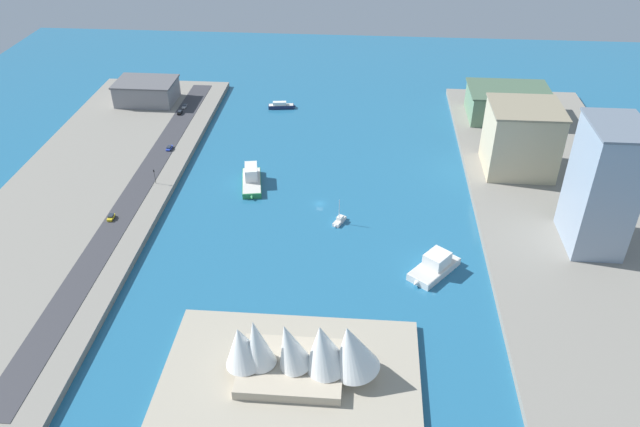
{
  "coord_description": "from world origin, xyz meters",
  "views": [
    {
      "loc": [
        -16.71,
        208.38,
        133.65
      ],
      "look_at": [
        -1.2,
        12.9,
        3.85
      ],
      "focal_mm": 34.61,
      "sensor_mm": 36.0,
      "label": 1
    }
  ],
  "objects_px": {
    "ferry_white_commuter": "(435,266)",
    "warehouse_low_gray": "(147,91)",
    "traffic_light_waterfront": "(154,174)",
    "patrol_launch_navy": "(281,106)",
    "ferry_green_doubledeck": "(252,179)",
    "sailboat_small_white": "(339,221)",
    "hatchback_blue": "(169,148)",
    "suv_black": "(180,112)",
    "opera_landmark": "(301,350)",
    "taxi_yellow_cab": "(111,217)",
    "tower_tall_glass": "(602,186)",
    "terminal_long_green": "(508,103)",
    "office_block_beige": "(521,138)",
    "sedan_silver": "(185,106)"
  },
  "relations": [
    {
      "from": "sedan_silver",
      "to": "opera_landmark",
      "type": "bearing_deg",
      "value": 114.58
    },
    {
      "from": "tower_tall_glass",
      "to": "hatchback_blue",
      "type": "height_order",
      "value": "tower_tall_glass"
    },
    {
      "from": "warehouse_low_gray",
      "to": "sedan_silver",
      "type": "height_order",
      "value": "warehouse_low_gray"
    },
    {
      "from": "sailboat_small_white",
      "to": "hatchback_blue",
      "type": "relative_size",
      "value": 2.16
    },
    {
      "from": "terminal_long_green",
      "to": "tower_tall_glass",
      "type": "height_order",
      "value": "tower_tall_glass"
    },
    {
      "from": "ferry_green_doubledeck",
      "to": "sailboat_small_white",
      "type": "relative_size",
      "value": 2.31
    },
    {
      "from": "tower_tall_glass",
      "to": "office_block_beige",
      "type": "xyz_separation_m",
      "value": [
        15.81,
        -52.21,
        -8.56
      ]
    },
    {
      "from": "tower_tall_glass",
      "to": "sedan_silver",
      "type": "height_order",
      "value": "tower_tall_glass"
    },
    {
      "from": "patrol_launch_navy",
      "to": "traffic_light_waterfront",
      "type": "relative_size",
      "value": 2.3
    },
    {
      "from": "patrol_launch_navy",
      "to": "warehouse_low_gray",
      "type": "relative_size",
      "value": 0.49
    },
    {
      "from": "hatchback_blue",
      "to": "warehouse_low_gray",
      "type": "bearing_deg",
      "value": -63.24
    },
    {
      "from": "hatchback_blue",
      "to": "suv_black",
      "type": "relative_size",
      "value": 1.15
    },
    {
      "from": "ferry_white_commuter",
      "to": "taxi_yellow_cab",
      "type": "relative_size",
      "value": 4.71
    },
    {
      "from": "sailboat_small_white",
      "to": "tower_tall_glass",
      "type": "relative_size",
      "value": 0.23
    },
    {
      "from": "ferry_white_commuter",
      "to": "warehouse_low_gray",
      "type": "distance_m",
      "value": 192.02
    },
    {
      "from": "sedan_silver",
      "to": "traffic_light_waterfront",
      "type": "distance_m",
      "value": 77.27
    },
    {
      "from": "office_block_beige",
      "to": "traffic_light_waterfront",
      "type": "distance_m",
      "value": 153.8
    },
    {
      "from": "terminal_long_green",
      "to": "traffic_light_waterfront",
      "type": "relative_size",
      "value": 6.1
    },
    {
      "from": "terminal_long_green",
      "to": "patrol_launch_navy",
      "type": "bearing_deg",
      "value": -3.68
    },
    {
      "from": "ferry_green_doubledeck",
      "to": "tower_tall_glass",
      "type": "height_order",
      "value": "tower_tall_glass"
    },
    {
      "from": "warehouse_low_gray",
      "to": "sedan_silver",
      "type": "distance_m",
      "value": 22.97
    },
    {
      "from": "ferry_white_commuter",
      "to": "ferry_green_doubledeck",
      "type": "distance_m",
      "value": 90.01
    },
    {
      "from": "patrol_launch_navy",
      "to": "ferry_green_doubledeck",
      "type": "relative_size",
      "value": 0.62
    },
    {
      "from": "tower_tall_glass",
      "to": "traffic_light_waterfront",
      "type": "relative_size",
      "value": 7.1
    },
    {
      "from": "warehouse_low_gray",
      "to": "taxi_yellow_cab",
      "type": "distance_m",
      "value": 112.84
    },
    {
      "from": "sailboat_small_white",
      "to": "suv_black",
      "type": "distance_m",
      "value": 123.13
    },
    {
      "from": "sedan_silver",
      "to": "taxi_yellow_cab",
      "type": "relative_size",
      "value": 1.02
    },
    {
      "from": "traffic_light_waterfront",
      "to": "warehouse_low_gray",
      "type": "bearing_deg",
      "value": -70.38
    },
    {
      "from": "patrol_launch_navy",
      "to": "sedan_silver",
      "type": "xyz_separation_m",
      "value": [
        49.48,
        9.18,
        2.1
      ]
    },
    {
      "from": "tower_tall_glass",
      "to": "opera_landmark",
      "type": "bearing_deg",
      "value": 35.73
    },
    {
      "from": "ferry_green_doubledeck",
      "to": "terminal_long_green",
      "type": "bearing_deg",
      "value": -148.54
    },
    {
      "from": "patrol_launch_navy",
      "to": "warehouse_low_gray",
      "type": "bearing_deg",
      "value": 2.09
    },
    {
      "from": "ferry_white_commuter",
      "to": "terminal_long_green",
      "type": "xyz_separation_m",
      "value": [
        -44.69,
        -125.02,
        7.47
      ]
    },
    {
      "from": "office_block_beige",
      "to": "taxi_yellow_cab",
      "type": "bearing_deg",
      "value": 17.95
    },
    {
      "from": "patrol_launch_navy",
      "to": "sailboat_small_white",
      "type": "xyz_separation_m",
      "value": [
        -36.34,
        105.11,
        -0.42
      ]
    },
    {
      "from": "hatchback_blue",
      "to": "terminal_long_green",
      "type": "bearing_deg",
      "value": -163.13
    },
    {
      "from": "sailboat_small_white",
      "to": "office_block_beige",
      "type": "bearing_deg",
      "value": -149.43
    },
    {
      "from": "sailboat_small_white",
      "to": "taxi_yellow_cab",
      "type": "bearing_deg",
      "value": 5.47
    },
    {
      "from": "hatchback_blue",
      "to": "traffic_light_waterfront",
      "type": "xyz_separation_m",
      "value": [
        -2.93,
        30.24,
        3.46
      ]
    },
    {
      "from": "suv_black",
      "to": "opera_landmark",
      "type": "bearing_deg",
      "value": 115.72
    },
    {
      "from": "terminal_long_green",
      "to": "taxi_yellow_cab",
      "type": "distance_m",
      "value": 196.34
    },
    {
      "from": "sailboat_small_white",
      "to": "traffic_light_waterfront",
      "type": "relative_size",
      "value": 1.62
    },
    {
      "from": "traffic_light_waterfront",
      "to": "ferry_white_commuter",
      "type": "bearing_deg",
      "value": 157.39
    },
    {
      "from": "office_block_beige",
      "to": "suv_black",
      "type": "xyz_separation_m",
      "value": [
        160.08,
        -44.26,
        -13.61
      ]
    },
    {
      "from": "ferry_green_doubledeck",
      "to": "terminal_long_green",
      "type": "relative_size",
      "value": 0.61
    },
    {
      "from": "sailboat_small_white",
      "to": "taxi_yellow_cab",
      "type": "relative_size",
      "value": 2.37
    },
    {
      "from": "terminal_long_green",
      "to": "taxi_yellow_cab",
      "type": "xyz_separation_m",
      "value": [
        165.17,
        105.97,
        -6.45
      ]
    },
    {
      "from": "hatchback_blue",
      "to": "taxi_yellow_cab",
      "type": "height_order",
      "value": "taxi_yellow_cab"
    },
    {
      "from": "taxi_yellow_cab",
      "to": "opera_landmark",
      "type": "xyz_separation_m",
      "value": [
        -80.03,
        69.41,
        7.08
      ]
    },
    {
      "from": "sedan_silver",
      "to": "taxi_yellow_cab",
      "type": "height_order",
      "value": "taxi_yellow_cab"
    }
  ]
}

